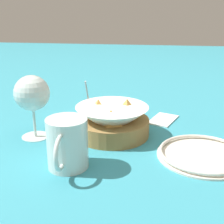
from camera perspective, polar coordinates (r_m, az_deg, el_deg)
ground_plane at (r=0.83m, az=1.04°, el=-5.19°), size 4.00×4.00×0.00m
food_basket at (r=0.85m, az=0.00°, el=-1.78°), size 0.20×0.20×0.10m
sauce_cup at (r=1.02m, az=-4.25°, el=0.63°), size 0.08×0.07×0.12m
wine_glass at (r=0.84m, az=-14.42°, el=3.05°), size 0.09×0.09×0.17m
beer_mug at (r=0.69m, az=-8.18°, el=-6.06°), size 0.13×0.09×0.11m
side_plate at (r=0.77m, az=16.23°, el=-7.41°), size 0.21×0.21×0.01m
napkin at (r=0.98m, az=9.34°, el=-1.27°), size 0.13×0.10×0.01m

